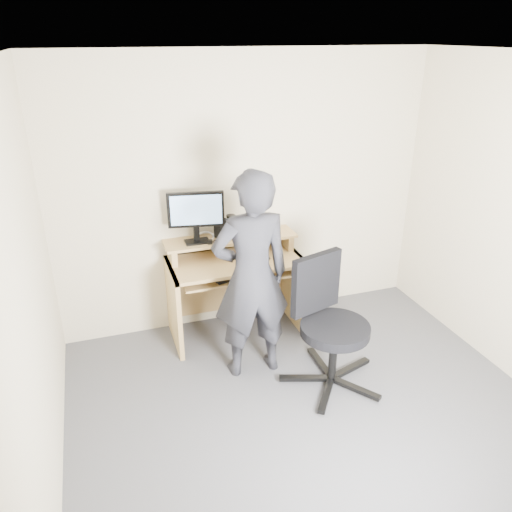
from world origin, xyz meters
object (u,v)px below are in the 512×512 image
desk (234,276)px  office_chair (328,319)px  monitor (196,213)px  person (251,277)px

desk → office_chair: bearing=-63.7°
desk → office_chair: size_ratio=1.17×
monitor → desk: bearing=1.4°
desk → monitor: 0.71m
desk → monitor: bearing=171.4°
desk → person: size_ratio=0.69×
desk → office_chair: office_chair is taller
desk → office_chair: (0.48, -0.98, 0.02)m
monitor → person: size_ratio=0.28×
office_chair → person: person is taller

